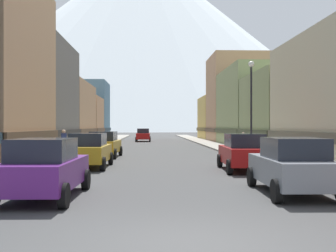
# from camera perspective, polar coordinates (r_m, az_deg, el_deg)

# --- Properties ---
(ground_plane) EXTENTS (400.00, 400.00, 0.00)m
(ground_plane) POSITION_cam_1_polar(r_m,az_deg,el_deg) (8.02, 2.61, -15.55)
(ground_plane) COLOR #414141
(sidewalk_left) EXTENTS (2.50, 100.00, 0.15)m
(sidewalk_left) POSITION_cam_1_polar(r_m,az_deg,el_deg) (43.11, -9.92, -2.74)
(sidewalk_left) COLOR gray
(sidewalk_left) RESTS_ON ground
(sidewalk_right) EXTENTS (2.50, 100.00, 0.15)m
(sidewalk_right) POSITION_cam_1_polar(r_m,az_deg,el_deg) (43.30, 6.74, -2.72)
(sidewalk_right) COLOR gray
(sidewalk_right) RESTS_ON ground
(storefront_left_2) EXTENTS (7.38, 10.09, 9.13)m
(storefront_left_2) POSITION_cam_1_polar(r_m,az_deg,el_deg) (37.28, -18.65, 3.49)
(storefront_left_2) COLOR #66605B
(storefront_left_2) RESTS_ON ground
(storefront_left_3) EXTENTS (9.04, 12.39, 6.96)m
(storefront_left_3) POSITION_cam_1_polar(r_m,az_deg,el_deg) (48.50, -15.83, 1.44)
(storefront_left_3) COLOR tan
(storefront_left_3) RESTS_ON ground
(storefront_left_4) EXTENTS (8.35, 8.67, 6.12)m
(storefront_left_4) POSITION_cam_1_polar(r_m,az_deg,el_deg) (59.26, -13.03, 0.79)
(storefront_left_4) COLOR tan
(storefront_left_4) RESTS_ON ground
(storefront_left_5) EXTENTS (9.74, 9.19, 9.16)m
(storefront_left_5) POSITION_cam_1_polar(r_m,az_deg,el_deg) (68.48, -12.19, 1.92)
(storefront_left_5) COLOR slate
(storefront_left_5) RESTS_ON ground
(storefront_right_2) EXTENTS (6.53, 9.66, 6.40)m
(storefront_right_2) POSITION_cam_1_polar(r_m,az_deg,el_deg) (35.17, 16.26, 1.54)
(storefront_right_2) COLOR #8C9966
(storefront_right_2) RESTS_ON ground
(storefront_right_3) EXTENTS (9.73, 12.89, 8.35)m
(storefront_right_3) POSITION_cam_1_polar(r_m,az_deg,el_deg) (46.79, 13.53, 2.32)
(storefront_right_3) COLOR #8C9966
(storefront_right_3) RESTS_ON ground
(storefront_right_4) EXTENTS (8.49, 9.24, 11.57)m
(storefront_right_4) POSITION_cam_1_polar(r_m,az_deg,el_deg) (57.65, 9.83, 3.46)
(storefront_right_4) COLOR tan
(storefront_right_4) RESTS_ON ground
(storefront_right_5) EXTENTS (7.82, 10.51, 6.74)m
(storefront_right_5) POSITION_cam_1_polar(r_m,az_deg,el_deg) (67.47, 7.71, 0.95)
(storefront_right_5) COLOR #D8B259
(storefront_right_5) RESTS_ON ground
(car_left_0) EXTENTS (2.14, 4.44, 1.78)m
(car_left_0) POSITION_cam_1_polar(r_m,az_deg,el_deg) (12.98, -16.44, -5.52)
(car_left_0) COLOR #591E72
(car_left_0) RESTS_ON ground
(car_left_1) EXTENTS (2.13, 4.43, 1.78)m
(car_left_1) POSITION_cam_1_polar(r_m,az_deg,el_deg) (21.82, -10.71, -3.27)
(car_left_1) COLOR #B28419
(car_left_1) RESTS_ON ground
(car_left_2) EXTENTS (2.25, 4.48, 1.78)m
(car_left_2) POSITION_cam_1_polar(r_m,az_deg,el_deg) (28.84, -8.70, -2.46)
(car_left_2) COLOR #B28419
(car_left_2) RESTS_ON ground
(car_right_0) EXTENTS (2.19, 4.46, 1.78)m
(car_right_0) POSITION_cam_1_polar(r_m,az_deg,el_deg) (13.81, 16.54, -5.18)
(car_right_0) COLOR slate
(car_right_0) RESTS_ON ground
(car_right_1) EXTENTS (2.21, 4.47, 1.78)m
(car_right_1) POSITION_cam_1_polar(r_m,az_deg,el_deg) (20.36, 10.26, -3.50)
(car_right_1) COLOR #9E1111
(car_right_1) RESTS_ON ground
(car_driving_0) EXTENTS (2.06, 4.40, 1.78)m
(car_driving_0) POSITION_cam_1_polar(r_m,az_deg,el_deg) (57.67, -3.40, -1.22)
(car_driving_0) COLOR #9E1111
(car_driving_0) RESTS_ON ground
(trash_bin_right) EXTENTS (0.59, 0.59, 0.98)m
(trash_bin_right) POSITION_cam_1_polar(r_m,az_deg,el_deg) (19.83, 18.35, -4.34)
(trash_bin_right) COLOR #4C5156
(trash_bin_right) RESTS_ON sidewalk_right
(potted_plant_0) EXTENTS (0.69, 0.69, 1.04)m
(potted_plant_0) POSITION_cam_1_polar(r_m,az_deg,el_deg) (28.22, -15.44, -2.81)
(potted_plant_0) COLOR brown
(potted_plant_0) RESTS_ON sidewalk_left
(pedestrian_0) EXTENTS (0.36, 0.36, 1.75)m
(pedestrian_0) POSITION_cam_1_polar(r_m,az_deg,el_deg) (27.91, -14.00, -2.42)
(pedestrian_0) COLOR navy
(pedestrian_0) RESTS_ON sidewalk_left
(pedestrian_1) EXTENTS (0.36, 0.36, 1.52)m
(pedestrian_1) POSITION_cam_1_polar(r_m,az_deg,el_deg) (31.59, 10.20, -2.34)
(pedestrian_1) COLOR #333338
(pedestrian_1) RESTS_ON sidewalk_right
(streetlamp_right) EXTENTS (0.36, 0.36, 5.86)m
(streetlamp_right) POSITION_cam_1_polar(r_m,az_deg,el_deg) (25.46, 11.26, 4.16)
(streetlamp_right) COLOR black
(streetlamp_right) RESTS_ON sidewalk_right
(mountain_backdrop) EXTENTS (266.71, 266.71, 115.26)m
(mountain_backdrop) POSITION_cam_1_polar(r_m,az_deg,el_deg) (273.44, -3.71, 11.73)
(mountain_backdrop) COLOR silver
(mountain_backdrop) RESTS_ON ground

